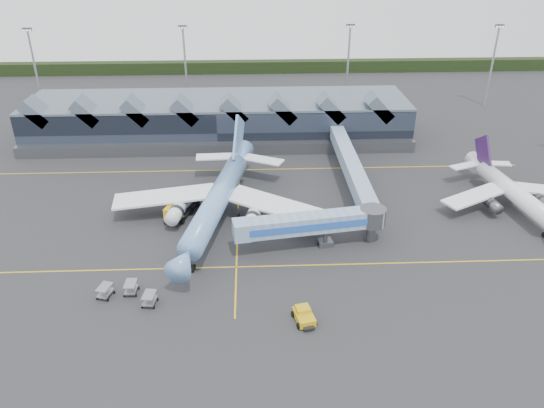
{
  "coord_description": "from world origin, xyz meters",
  "views": [
    {
      "loc": [
        2.64,
        -75.23,
        46.84
      ],
      "look_at": [
        5.93,
        2.91,
        5.0
      ],
      "focal_mm": 35.0,
      "sensor_mm": 36.0,
      "label": 1
    }
  ],
  "objects_px": {
    "regional_jet": "(511,190)",
    "pushback_tug": "(304,316)",
    "main_airliner": "(219,197)",
    "fuel_truck": "(184,203)",
    "jet_bridge": "(320,223)"
  },
  "relations": [
    {
      "from": "jet_bridge",
      "to": "fuel_truck",
      "type": "distance_m",
      "value": 26.13
    },
    {
      "from": "regional_jet",
      "to": "jet_bridge",
      "type": "distance_m",
      "value": 38.66
    },
    {
      "from": "main_airliner",
      "to": "jet_bridge",
      "type": "height_order",
      "value": "main_airliner"
    },
    {
      "from": "fuel_truck",
      "to": "pushback_tug",
      "type": "bearing_deg",
      "value": -38.97
    },
    {
      "from": "jet_bridge",
      "to": "fuel_truck",
      "type": "bearing_deg",
      "value": 143.52
    },
    {
      "from": "regional_jet",
      "to": "pushback_tug",
      "type": "distance_m",
      "value": 50.99
    },
    {
      "from": "jet_bridge",
      "to": "pushback_tug",
      "type": "xyz_separation_m",
      "value": [
        -4.21,
        -18.22,
        -3.46
      ]
    },
    {
      "from": "regional_jet",
      "to": "fuel_truck",
      "type": "xyz_separation_m",
      "value": [
        -59.83,
        -0.13,
        -1.26
      ]
    },
    {
      "from": "regional_jet",
      "to": "pushback_tug",
      "type": "height_order",
      "value": "regional_jet"
    },
    {
      "from": "regional_jet",
      "to": "pushback_tug",
      "type": "relative_size",
      "value": 6.79
    },
    {
      "from": "regional_jet",
      "to": "pushback_tug",
      "type": "bearing_deg",
      "value": -151.06
    },
    {
      "from": "main_airliner",
      "to": "fuel_truck",
      "type": "height_order",
      "value": "main_airliner"
    },
    {
      "from": "main_airliner",
      "to": "fuel_truck",
      "type": "bearing_deg",
      "value": 174.29
    },
    {
      "from": "main_airliner",
      "to": "fuel_truck",
      "type": "distance_m",
      "value": 7.21
    },
    {
      "from": "jet_bridge",
      "to": "pushback_tug",
      "type": "relative_size",
      "value": 5.61
    }
  ]
}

